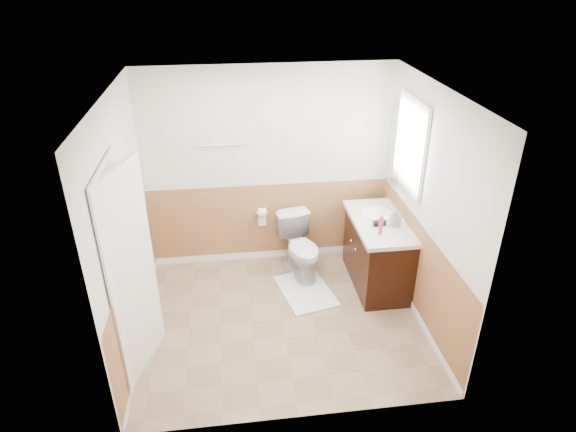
{
  "coord_description": "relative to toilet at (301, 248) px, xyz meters",
  "views": [
    {
      "loc": [
        -0.48,
        -4.21,
        3.53
      ],
      "look_at": [
        0.1,
        0.25,
        1.15
      ],
      "focal_mm": 30.63,
      "sensor_mm": 36.0,
      "label": 1
    }
  ],
  "objects": [
    {
      "name": "floor",
      "position": [
        -0.34,
        -0.86,
        -0.38
      ],
      "size": [
        3.0,
        3.0,
        0.0
      ],
      "primitive_type": "plane",
      "color": "#8C7051",
      "rests_on": "ground"
    },
    {
      "name": "ceiling",
      "position": [
        -0.34,
        -0.86,
        2.12
      ],
      "size": [
        3.0,
        3.0,
        0.0
      ],
      "primitive_type": "plane",
      "rotation": [
        3.14,
        0.0,
        0.0
      ],
      "color": "white",
      "rests_on": "floor"
    },
    {
      "name": "wall_back",
      "position": [
        -0.34,
        0.44,
        0.87
      ],
      "size": [
        3.0,
        0.0,
        3.0
      ],
      "primitive_type": "plane",
      "rotation": [
        1.57,
        0.0,
        0.0
      ],
      "color": "silver",
      "rests_on": "floor"
    },
    {
      "name": "wall_front",
      "position": [
        -0.34,
        -2.16,
        0.87
      ],
      "size": [
        3.0,
        0.0,
        3.0
      ],
      "primitive_type": "plane",
      "rotation": [
        -1.57,
        0.0,
        0.0
      ],
      "color": "silver",
      "rests_on": "floor"
    },
    {
      "name": "wall_left",
      "position": [
        -1.84,
        -0.86,
        0.87
      ],
      "size": [
        0.0,
        3.0,
        3.0
      ],
      "primitive_type": "plane",
      "rotation": [
        1.57,
        0.0,
        1.57
      ],
      "color": "silver",
      "rests_on": "floor"
    },
    {
      "name": "wall_right",
      "position": [
        1.16,
        -0.86,
        0.87
      ],
      "size": [
        0.0,
        3.0,
        3.0
      ],
      "primitive_type": "plane",
      "rotation": [
        1.57,
        0.0,
        -1.57
      ],
      "color": "silver",
      "rests_on": "floor"
    },
    {
      "name": "wainscot_back",
      "position": [
        -0.34,
        0.43,
        0.12
      ],
      "size": [
        3.0,
        0.0,
        3.0
      ],
      "primitive_type": "plane",
      "rotation": [
        1.57,
        0.0,
        0.0
      ],
      "color": "#AF7946",
      "rests_on": "floor"
    },
    {
      "name": "wainscot_front",
      "position": [
        -0.34,
        -2.14,
        0.12
      ],
      "size": [
        3.0,
        0.0,
        3.0
      ],
      "primitive_type": "plane",
      "rotation": [
        -1.57,
        0.0,
        0.0
      ],
      "color": "#AF7946",
      "rests_on": "floor"
    },
    {
      "name": "wainscot_left",
      "position": [
        -1.83,
        -0.86,
        0.12
      ],
      "size": [
        0.0,
        2.6,
        2.6
      ],
      "primitive_type": "plane",
      "rotation": [
        1.57,
        0.0,
        1.57
      ],
      "color": "#AF7946",
      "rests_on": "floor"
    },
    {
      "name": "wainscot_right",
      "position": [
        1.15,
        -0.86,
        0.12
      ],
      "size": [
        0.0,
        2.6,
        2.6
      ],
      "primitive_type": "plane",
      "rotation": [
        1.57,
        0.0,
        -1.57
      ],
      "color": "#AF7946",
      "rests_on": "floor"
    },
    {
      "name": "toilet",
      "position": [
        0.0,
        0.0,
        0.0
      ],
      "size": [
        0.57,
        0.81,
        0.75
      ],
      "primitive_type": "imported",
      "rotation": [
        0.0,
        0.0,
        0.23
      ],
      "color": "silver",
      "rests_on": "floor"
    },
    {
      "name": "bath_mat",
      "position": [
        0.0,
        -0.39,
        -0.37
      ],
      "size": [
        0.71,
        0.9,
        0.02
      ],
      "primitive_type": "cube",
      "rotation": [
        0.0,
        0.0,
        0.23
      ],
      "color": "white",
      "rests_on": "floor"
    },
    {
      "name": "vanity_cabinet",
      "position": [
        0.87,
        -0.3,
        0.02
      ],
      "size": [
        0.55,
        1.1,
        0.8
      ],
      "primitive_type": "cube",
      "color": "black",
      "rests_on": "floor"
    },
    {
      "name": "vanity_knob_left",
      "position": [
        0.57,
        -0.4,
        0.17
      ],
      "size": [
        0.03,
        0.03,
        0.03
      ],
      "primitive_type": "sphere",
      "color": "silver",
      "rests_on": "vanity_cabinet"
    },
    {
      "name": "vanity_knob_right",
      "position": [
        0.57,
        -0.2,
        0.17
      ],
      "size": [
        0.03,
        0.03,
        0.03
      ],
      "primitive_type": "sphere",
      "color": "silver",
      "rests_on": "vanity_cabinet"
    },
    {
      "name": "countertop",
      "position": [
        0.86,
        -0.3,
        0.45
      ],
      "size": [
        0.6,
        1.15,
        0.05
      ],
      "primitive_type": "cube",
      "color": "silver",
      "rests_on": "vanity_cabinet"
    },
    {
      "name": "sink_basin",
      "position": [
        0.87,
        -0.15,
        0.48
      ],
      "size": [
        0.36,
        0.36,
        0.02
      ],
      "primitive_type": "cylinder",
      "color": "white",
      "rests_on": "countertop"
    },
    {
      "name": "faucet",
      "position": [
        1.05,
        -0.15,
        0.54
      ],
      "size": [
        0.02,
        0.02,
        0.14
      ],
      "primitive_type": "cylinder",
      "color": "silver",
      "rests_on": "countertop"
    },
    {
      "name": "lotion_bottle",
      "position": [
        0.77,
        -0.59,
        0.58
      ],
      "size": [
        0.05,
        0.05,
        0.22
      ],
      "primitive_type": "cylinder",
      "color": "#DB3854",
      "rests_on": "countertop"
    },
    {
      "name": "soap_dispenser",
      "position": [
        0.99,
        -0.43,
        0.57
      ],
      "size": [
        0.1,
        0.1,
        0.2
      ],
      "primitive_type": "imported",
      "rotation": [
        0.0,
        0.0,
        0.07
      ],
      "color": "gray",
      "rests_on": "countertop"
    },
    {
      "name": "hair_dryer_body",
      "position": [
        0.82,
        -0.4,
        0.51
      ],
      "size": [
        0.14,
        0.07,
        0.07
      ],
      "primitive_type": "cylinder",
      "rotation": [
        0.0,
        1.57,
        0.0
      ],
      "color": "black",
      "rests_on": "countertop"
    },
    {
      "name": "hair_dryer_handle",
      "position": [
        0.79,
        -0.39,
        0.48
      ],
      "size": [
        0.03,
        0.03,
        0.07
      ],
      "primitive_type": "cylinder",
      "color": "black",
      "rests_on": "countertop"
    },
    {
      "name": "mirror_panel",
      "position": [
        1.13,
        0.24,
        1.17
      ],
      "size": [
        0.02,
        0.35,
        0.9
      ],
      "primitive_type": "cube",
      "color": "silver",
      "rests_on": "wall_right"
    },
    {
      "name": "window_frame",
      "position": [
        1.13,
        -0.27,
        1.37
      ],
      "size": [
        0.04,
        0.8,
        1.0
      ],
      "primitive_type": "cube",
      "color": "white",
      "rests_on": "wall_right"
    },
    {
      "name": "window_glass",
      "position": [
        1.14,
        -0.27,
        1.37
      ],
      "size": [
        0.01,
        0.7,
        0.9
      ],
      "primitive_type": "cube",
      "color": "white",
      "rests_on": "wall_right"
    },
    {
      "name": "door",
      "position": [
        -1.74,
        -1.31,
        0.64
      ],
      "size": [
        0.29,
        0.78,
        2.04
      ],
      "primitive_type": "cube",
      "rotation": [
        0.0,
        0.0,
        -0.31
      ],
      "color": "white",
      "rests_on": "wall_left"
    },
    {
      "name": "door_frame",
      "position": [
        -1.82,
        -1.31,
        0.65
      ],
      "size": [
        0.02,
        0.92,
        2.1
      ],
      "primitive_type": "cube",
      "color": "white",
      "rests_on": "wall_left"
    },
    {
      "name": "door_knob",
      "position": [
        -1.68,
        -0.98,
        0.57
      ],
      "size": [
        0.06,
        0.06,
        0.06
      ],
      "primitive_type": "sphere",
      "color": "silver",
      "rests_on": "door"
    },
    {
      "name": "towel_bar",
      "position": [
        -0.89,
        0.39,
        1.22
      ],
      "size": [
        0.62,
        0.02,
        0.02
      ],
      "primitive_type": "cylinder",
      "rotation": [
        0.0,
        1.57,
        0.0
      ],
      "color": "silver",
      "rests_on": "wall_back"
    },
    {
      "name": "tp_holder_bar",
      "position": [
        -0.44,
        0.37,
        0.32
      ],
      "size": [
        0.14,
        0.02,
        0.02
      ],
      "primitive_type": "cylinder",
      "rotation": [
        0.0,
        1.57,
        0.0
      ],
      "color": "silver",
      "rests_on": "wall_back"
    },
    {
      "name": "tp_roll",
      "position": [
        -0.44,
        0.37,
        0.32
      ],
      "size": [
        0.1,
        0.11,
        0.11
      ],
      "primitive_type": "cylinder",
      "rotation": [
        0.0,
        1.57,
        0.0
      ],
      "color": "white",
      "rests_on": "tp_holder_bar"
    },
    {
      "name": "tp_sheet",
      "position": [
        -0.44,
        0.37,
        0.21
      ],
      "size": [
        0.1,
        0.01,
        0.16
      ],
      "primitive_type": "cube",
      "color": "white",
      "rests_on": "tp_roll"
    }
  ]
}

